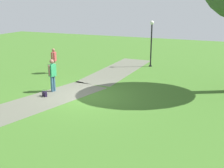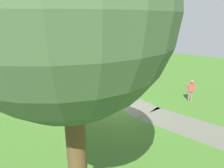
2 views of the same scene
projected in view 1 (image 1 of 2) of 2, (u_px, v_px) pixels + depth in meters
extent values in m
plane|color=#3A6723|center=(86.00, 96.00, 14.80)|extent=(48.00, 48.00, 0.00)
cube|color=#5C5E4F|center=(119.00, 70.00, 20.33)|extent=(8.05, 2.50, 0.01)
cube|color=#5C5E4F|center=(35.00, 103.00, 13.81)|extent=(8.33, 4.36, 0.01)
cylinder|color=black|center=(150.00, 66.00, 21.36)|extent=(0.20, 0.20, 0.10)
cylinder|color=black|center=(151.00, 46.00, 20.95)|extent=(0.10, 0.10, 3.03)
sphere|color=white|center=(152.00, 23.00, 20.49)|extent=(0.28, 0.28, 0.28)
cylinder|color=#355B73|center=(54.00, 83.00, 15.52)|extent=(0.13, 0.13, 0.85)
cylinder|color=#355B73|center=(52.00, 84.00, 15.39)|extent=(0.13, 0.13, 0.85)
cube|color=#2B9254|center=(52.00, 70.00, 15.24)|extent=(0.40, 0.31, 0.64)
cylinder|color=#8D5F4F|center=(55.00, 69.00, 15.41)|extent=(0.08, 0.08, 0.57)
cylinder|color=#8D5F4F|center=(49.00, 70.00, 15.06)|extent=(0.08, 0.08, 0.57)
sphere|color=#8D5F4F|center=(52.00, 62.00, 15.12)|extent=(0.23, 0.23, 0.23)
cylinder|color=#757053|center=(55.00, 67.00, 19.40)|extent=(0.13, 0.13, 0.81)
cylinder|color=#757053|center=(54.00, 67.00, 19.25)|extent=(0.13, 0.13, 0.81)
cube|color=#B03E40|center=(54.00, 57.00, 19.13)|extent=(0.40, 0.31, 0.61)
cylinder|color=#92634A|center=(55.00, 56.00, 19.33)|extent=(0.08, 0.08, 0.54)
cylinder|color=#92634A|center=(52.00, 57.00, 18.91)|extent=(0.08, 0.08, 0.54)
sphere|color=#92634A|center=(53.00, 50.00, 19.00)|extent=(0.22, 0.22, 0.22)
cube|color=black|center=(45.00, 94.00, 14.75)|extent=(0.25, 0.34, 0.24)
torus|color=black|center=(44.00, 91.00, 14.70)|extent=(0.36, 0.36, 0.02)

